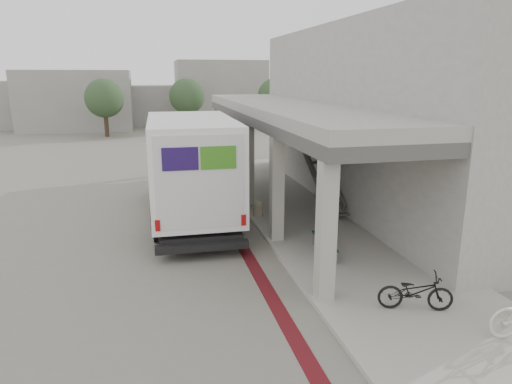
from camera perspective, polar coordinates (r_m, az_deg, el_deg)
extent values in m
plane|color=slate|center=(13.53, -5.55, -7.73)|extent=(120.00, 120.00, 0.00)
cube|color=#521015|center=(15.53, -2.90, -4.70)|extent=(0.35, 40.00, 0.01)
cube|color=#9B978B|center=(14.54, 10.34, -6.05)|extent=(4.40, 28.00, 0.12)
cube|color=gray|center=(19.22, 14.72, 9.23)|extent=(4.30, 17.00, 7.00)
cube|color=#4D4B48|center=(17.79, 3.83, 9.28)|extent=(3.40, 16.90, 0.35)
cube|color=gray|center=(17.76, 3.84, 10.40)|extent=(3.40, 16.90, 0.35)
cube|color=gray|center=(46.93, -21.50, 10.61)|extent=(10.00, 6.00, 5.50)
cube|color=gray|center=(50.53, -12.81, 10.60)|extent=(8.00, 6.00, 4.00)
cube|color=gray|center=(49.06, -4.48, 12.26)|extent=(9.00, 6.00, 6.50)
cube|color=gray|center=(51.04, -27.76, 9.64)|extent=(7.00, 5.00, 4.50)
cylinder|color=#38281C|center=(40.76, -18.21, 8.26)|extent=(0.36, 0.36, 2.40)
sphere|color=#2A4126|center=(40.62, -18.43, 11.06)|extent=(3.20, 3.20, 3.20)
cylinder|color=#38281C|center=(42.77, -8.52, 9.08)|extent=(0.36, 0.36, 2.40)
sphere|color=#2A4126|center=(42.63, -8.62, 11.75)|extent=(3.20, 3.20, 3.20)
cylinder|color=#38281C|center=(43.21, 2.37, 9.27)|extent=(0.36, 0.36, 2.40)
sphere|color=#2A4126|center=(43.07, 2.39, 11.93)|extent=(3.20, 3.20, 3.20)
cube|color=black|center=(16.87, -8.08, -1.65)|extent=(2.57, 8.04, 0.34)
cube|color=white|center=(15.46, -8.02, 3.62)|extent=(2.87, 6.00, 2.97)
cube|color=white|center=(19.37, -8.89, 5.25)|extent=(2.79, 2.23, 2.63)
cube|color=white|center=(20.72, -8.99, 3.12)|extent=(2.53, 0.74, 0.91)
cube|color=black|center=(20.18, -9.12, 7.41)|extent=(2.52, 0.61, 1.20)
cube|color=black|center=(13.00, -6.71, -6.83)|extent=(2.63, 0.34, 0.21)
cube|color=#22104C|center=(16.13, -13.20, 5.68)|extent=(0.06, 1.60, 0.86)
cube|color=#3A831C|center=(14.44, -13.29, 4.69)|extent=(0.06, 1.60, 0.86)
cube|color=#22104C|center=(12.36, -9.46, 4.08)|extent=(0.97, 0.05, 0.63)
cube|color=#3A831C|center=(12.45, -4.72, 4.30)|extent=(0.97, 0.05, 0.63)
cylinder|color=black|center=(19.70, -12.21, 0.67)|extent=(0.34, 1.03, 1.03)
cylinder|color=black|center=(19.82, -5.27, 1.03)|extent=(0.34, 1.03, 1.03)
cylinder|color=black|center=(14.64, -12.11, -4.12)|extent=(0.34, 1.03, 1.03)
cylinder|color=black|center=(14.81, -2.78, -3.58)|extent=(0.34, 1.03, 1.03)
cube|color=gray|center=(12.62, 9.27, -8.06)|extent=(0.37, 0.13, 0.36)
cube|color=gray|center=(13.93, 7.86, -5.82)|extent=(0.37, 0.13, 0.36)
cube|color=#123825|center=(13.17, 7.99, -6.10)|extent=(0.36, 1.72, 0.04)
cube|color=#123825|center=(13.20, 8.56, -6.07)|extent=(0.36, 1.72, 0.04)
cube|color=#123825|center=(13.23, 9.13, -6.05)|extent=(0.36, 1.72, 0.04)
cylinder|color=gray|center=(14.79, 8.08, -4.62)|extent=(0.36, 0.36, 0.36)
sphere|color=gray|center=(14.73, 8.11, -3.97)|extent=(0.36, 0.36, 0.36)
cylinder|color=gray|center=(16.52, 0.25, -2.38)|extent=(0.38, 0.38, 0.38)
sphere|color=gray|center=(16.47, 0.25, -1.75)|extent=(0.38, 0.38, 0.38)
cube|color=slate|center=(17.68, 9.11, -0.37)|extent=(0.58, 0.70, 1.01)
imported|color=black|center=(10.68, 19.31, -11.67)|extent=(1.70, 1.04, 0.84)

